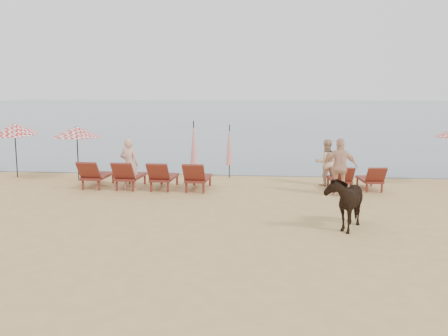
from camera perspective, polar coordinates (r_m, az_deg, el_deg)
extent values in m
plane|color=tan|center=(10.18, -2.80, -10.54)|extent=(120.00, 120.00, 0.00)
cube|color=#51606B|center=(89.56, 4.74, 6.77)|extent=(160.00, 140.00, 0.06)
cube|color=maroon|center=(18.14, -14.17, -0.87)|extent=(0.76, 1.55, 0.09)
cube|color=maroon|center=(17.35, -15.21, -0.34)|extent=(0.73, 0.53, 0.67)
cube|color=maroon|center=(17.74, -10.57, -0.98)|extent=(0.76, 1.55, 0.09)
cube|color=maroon|center=(16.92, -11.46, -0.43)|extent=(0.73, 0.53, 0.67)
cube|color=maroon|center=(17.40, -6.81, -1.08)|extent=(0.76, 1.55, 0.09)
cube|color=maroon|center=(16.57, -7.54, -0.52)|extent=(0.73, 0.53, 0.67)
cube|color=maroon|center=(17.14, -2.93, -1.18)|extent=(0.76, 1.55, 0.09)
cube|color=maroon|center=(16.30, -3.46, -0.62)|extent=(0.73, 0.53, 0.67)
cube|color=maroon|center=(17.59, 13.01, -1.30)|extent=(0.75, 1.39, 0.08)
cube|color=maroon|center=(16.86, 13.59, -0.84)|extent=(0.66, 0.50, 0.58)
cube|color=maroon|center=(17.86, 16.28, -1.28)|extent=(0.75, 1.39, 0.08)
cube|color=maroon|center=(17.14, 16.99, -0.82)|extent=(0.66, 0.50, 0.58)
cylinder|color=black|center=(19.39, -16.37, 1.34)|extent=(0.04, 0.04, 1.89)
cone|color=red|center=(19.30, -16.48, 4.00)|extent=(1.81, 1.81, 0.39)
sphere|color=black|center=(19.29, -16.51, 4.51)|extent=(0.07, 0.07, 0.07)
cylinder|color=black|center=(21.00, -22.67, 1.65)|extent=(0.05, 0.05, 1.95)
cone|color=red|center=(20.91, -22.83, 4.18)|extent=(1.72, 1.76, 0.59)
sphere|color=black|center=(20.90, -22.86, 4.67)|extent=(0.07, 0.07, 0.07)
cylinder|color=black|center=(19.28, 0.61, 1.92)|extent=(0.04, 0.04, 2.06)
cone|color=red|center=(19.25, 0.61, 2.65)|extent=(0.25, 0.25, 1.55)
cylinder|color=black|center=(19.02, -3.47, 2.06)|extent=(0.05, 0.05, 2.23)
cone|color=red|center=(18.99, -3.48, 2.86)|extent=(0.27, 0.27, 1.67)
imported|color=black|center=(12.67, 13.67, -3.69)|extent=(1.22, 1.76, 1.35)
imported|color=#DDA38A|center=(17.17, -10.78, 0.43)|extent=(0.72, 0.54, 1.79)
imported|color=#D4A884|center=(18.10, 11.57, 0.62)|extent=(0.91, 0.78, 1.66)
imported|color=#DAA688|center=(16.40, 13.14, 0.08)|extent=(1.11, 0.51, 1.86)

